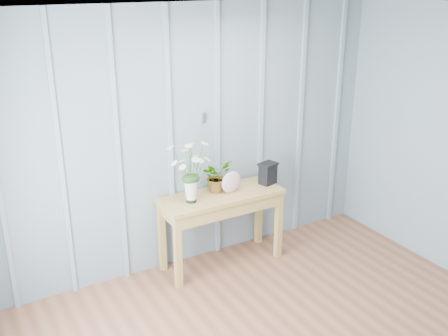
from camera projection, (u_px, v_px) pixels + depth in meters
room_shell at (279, 88)px, 3.61m from camera, size 4.00×4.50×2.50m
sideboard at (221, 205)px, 5.03m from camera, size 1.20×0.45×0.75m
daisy_vase at (190, 164)px, 4.69m from camera, size 0.42×0.32×0.60m
spider_plant at (216, 176)px, 5.01m from camera, size 0.34×0.31×0.31m
felt_disc_vessel at (231, 182)px, 4.98m from camera, size 0.22×0.07×0.22m
carved_box at (268, 173)px, 5.20m from camera, size 0.21×0.18×0.22m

